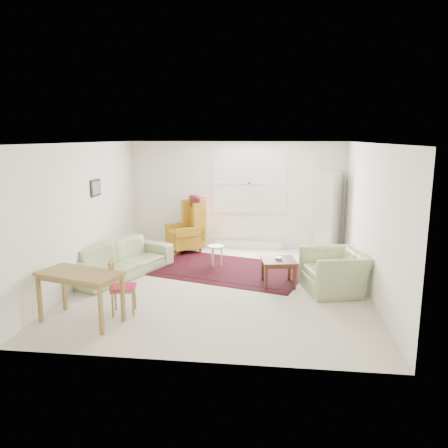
# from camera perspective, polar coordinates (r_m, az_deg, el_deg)

# --- Properties ---
(room) EXTENTS (5.04, 5.54, 2.51)m
(room) POSITION_cam_1_polar(r_m,az_deg,el_deg) (7.77, 0.06, 1.36)
(room) COLOR beige
(room) RESTS_ON ground
(rug) EXTENTS (3.41, 2.69, 0.03)m
(rug) POSITION_cam_1_polar(r_m,az_deg,el_deg) (8.73, 0.48, -5.90)
(rug) COLOR black
(rug) RESTS_ON ground
(sofa) EXTENTS (1.67, 2.34, 0.88)m
(sofa) POSITION_cam_1_polar(r_m,az_deg,el_deg) (8.52, -13.39, -3.68)
(sofa) COLOR #98A870
(sofa) RESTS_ON ground
(armchair) EXTENTS (1.18, 1.27, 0.84)m
(armchair) POSITION_cam_1_polar(r_m,az_deg,el_deg) (7.69, 14.23, -5.53)
(armchair) COLOR #98A870
(armchair) RESTS_ON ground
(wingback_chair) EXTENTS (1.04, 1.03, 1.26)m
(wingback_chair) POSITION_cam_1_polar(r_m,az_deg,el_deg) (10.05, -5.17, -0.05)
(wingback_chair) COLOR #B7851C
(wingback_chair) RESTS_ON ground
(coffee_table) EXTENTS (0.67, 0.67, 0.48)m
(coffee_table) POSITION_cam_1_polar(r_m,az_deg,el_deg) (7.86, 7.10, -6.26)
(coffee_table) COLOR #472616
(coffee_table) RESTS_ON ground
(stool) EXTENTS (0.40, 0.40, 0.44)m
(stool) POSITION_cam_1_polar(r_m,az_deg,el_deg) (8.90, -1.10, -4.20)
(stool) COLOR white
(stool) RESTS_ON ground
(cabinet) EXTENTS (0.65, 0.83, 1.84)m
(cabinet) POSITION_cam_1_polar(r_m,az_deg,el_deg) (9.95, 13.54, 1.28)
(cabinet) COLOR silver
(cabinet) RESTS_ON ground
(desk) EXTENTS (1.28, 0.88, 0.74)m
(desk) POSITION_cam_1_polar(r_m,az_deg,el_deg) (6.59, -18.16, -9.06)
(desk) COLOR olive
(desk) RESTS_ON ground
(desk_chair) EXTENTS (0.44, 0.44, 0.83)m
(desk_chair) POSITION_cam_1_polar(r_m,az_deg,el_deg) (6.71, -13.01, -7.98)
(desk_chair) COLOR olive
(desk_chair) RESTS_ON ground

